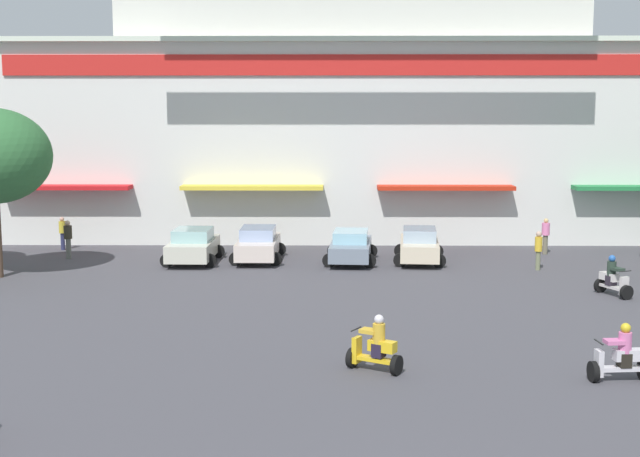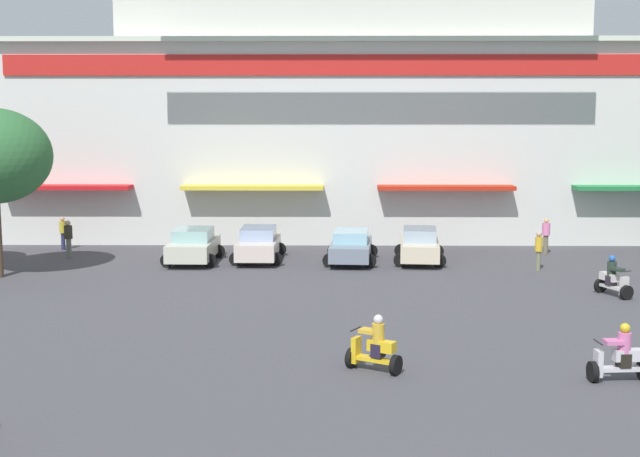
% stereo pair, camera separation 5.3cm
% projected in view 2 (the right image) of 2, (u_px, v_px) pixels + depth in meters
% --- Properties ---
extents(ground_plane, '(128.00, 128.00, 0.00)m').
position_uv_depth(ground_plane, '(367.00, 334.00, 25.44)').
color(ground_plane, '#45444A').
extents(colonial_building, '(36.93, 14.70, 20.00)m').
position_uv_depth(colonial_building, '(350.00, 73.00, 46.40)').
color(colonial_building, silver).
rests_on(colonial_building, ground).
extents(parked_car_0, '(2.48, 3.97, 1.51)m').
position_uv_depth(parked_car_0, '(193.00, 245.00, 37.41)').
color(parked_car_0, beige).
rests_on(parked_car_0, ground).
extents(parked_car_1, '(2.33, 4.33, 1.50)m').
position_uv_depth(parked_car_1, '(258.00, 244.00, 37.93)').
color(parked_car_1, beige).
rests_on(parked_car_1, ground).
extents(parked_car_2, '(2.51, 4.35, 1.42)m').
position_uv_depth(parked_car_2, '(351.00, 246.00, 37.48)').
color(parked_car_2, slate).
rests_on(parked_car_2, ground).
extents(parked_car_3, '(2.48, 4.20, 1.52)m').
position_uv_depth(parked_car_3, '(420.00, 245.00, 37.49)').
color(parked_car_3, beige).
rests_on(parked_car_3, ground).
extents(scooter_rider_2, '(1.48, 1.17, 1.51)m').
position_uv_depth(scooter_rider_2, '(375.00, 348.00, 21.73)').
color(scooter_rider_2, black).
rests_on(scooter_rider_2, ground).
extents(scooter_rider_3, '(1.47, 0.64, 1.47)m').
position_uv_depth(scooter_rider_3, '(620.00, 358.00, 20.93)').
color(scooter_rider_3, black).
rests_on(scooter_rider_3, ground).
extents(scooter_rider_5, '(1.06, 1.57, 1.48)m').
position_uv_depth(scooter_rider_5, '(613.00, 279.00, 30.66)').
color(scooter_rider_5, black).
rests_on(scooter_rider_5, ground).
extents(pedestrian_1, '(0.40, 0.40, 1.65)m').
position_uv_depth(pedestrian_1, '(539.00, 248.00, 35.59)').
color(pedestrian_1, '#717655').
rests_on(pedestrian_1, ground).
extents(pedestrian_2, '(0.49, 0.49, 1.68)m').
position_uv_depth(pedestrian_2, '(546.00, 234.00, 39.58)').
color(pedestrian_2, '#6A644F').
rests_on(pedestrian_2, ground).
extents(pedestrian_3, '(0.52, 0.52, 1.75)m').
position_uv_depth(pedestrian_3, '(68.00, 237.00, 38.39)').
color(pedestrian_3, slate).
rests_on(pedestrian_3, ground).
extents(pedestrian_4, '(0.43, 0.43, 1.60)m').
position_uv_depth(pedestrian_4, '(63.00, 231.00, 40.84)').
color(pedestrian_4, '#282A4D').
rests_on(pedestrian_4, ground).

